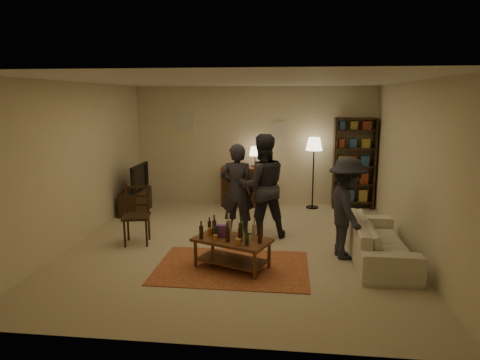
% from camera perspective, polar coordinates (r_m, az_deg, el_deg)
% --- Properties ---
extents(floor, '(6.00, 6.00, 0.00)m').
position_cam_1_polar(floor, '(7.29, -0.18, -8.65)').
color(floor, '#C6B793').
rests_on(floor, ground).
extents(room_shell, '(6.00, 6.00, 6.00)m').
position_cam_1_polar(room_shell, '(9.93, -1.90, 7.28)').
color(room_shell, beige).
rests_on(room_shell, ground).
extents(rug, '(2.20, 1.50, 0.01)m').
position_cam_1_polar(rug, '(6.36, -1.05, -11.57)').
color(rug, maroon).
rests_on(rug, ground).
extents(coffee_table, '(1.23, 0.95, 0.78)m').
position_cam_1_polar(coffee_table, '(6.23, -1.15, -8.23)').
color(coffee_table, brown).
rests_on(coffee_table, ground).
extents(dining_chair, '(0.52, 0.52, 1.02)m').
position_cam_1_polar(dining_chair, '(7.47, -13.60, -4.16)').
color(dining_chair, black).
rests_on(dining_chair, ground).
extents(tv_stand, '(0.40, 1.00, 1.06)m').
position_cam_1_polar(tv_stand, '(9.44, -13.77, -1.99)').
color(tv_stand, black).
rests_on(tv_stand, ground).
extents(dresser, '(1.00, 0.50, 1.36)m').
position_cam_1_polar(dresser, '(9.79, 0.57, -0.68)').
color(dresser, maroon).
rests_on(dresser, ground).
extents(bookshelf, '(0.90, 0.34, 2.02)m').
position_cam_1_polar(bookshelf, '(9.81, 14.94, 2.29)').
color(bookshelf, black).
rests_on(bookshelf, ground).
extents(floor_lamp, '(0.36, 0.36, 1.59)m').
position_cam_1_polar(floor_lamp, '(9.55, 9.84, 4.13)').
color(floor_lamp, black).
rests_on(floor_lamp, ground).
extents(sofa, '(0.81, 2.08, 0.61)m').
position_cam_1_polar(sofa, '(6.91, 18.01, -7.65)').
color(sofa, beige).
rests_on(sofa, ground).
extents(person_left, '(0.63, 0.43, 1.67)m').
position_cam_1_polar(person_left, '(7.54, -0.39, -1.39)').
color(person_left, '#26252C').
rests_on(person_left, ground).
extents(person_right, '(1.06, 0.93, 1.84)m').
position_cam_1_polar(person_right, '(7.50, 2.95, -0.82)').
color(person_right, '#24262C').
rests_on(person_right, ground).
extents(person_by_sofa, '(0.76, 1.11, 1.57)m').
position_cam_1_polar(person_by_sofa, '(6.72, 14.01, -3.67)').
color(person_by_sofa, '#24252B').
rests_on(person_by_sofa, ground).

